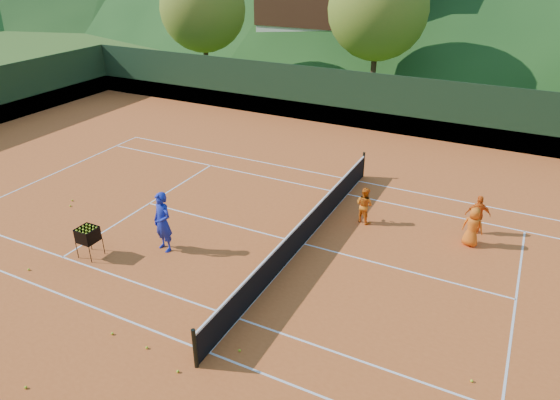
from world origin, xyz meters
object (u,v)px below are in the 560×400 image
at_px(tennis_net, 304,231).
at_px(chalet_mid, 556,1).
at_px(student_b, 478,215).
at_px(student_a, 364,205).
at_px(ball_hopper, 88,235).
at_px(coach, 163,222).
at_px(student_c, 473,227).

distance_m(tennis_net, chalet_mid, 34.81).
bearing_deg(student_b, tennis_net, 20.17).
relative_size(student_a, chalet_mid, 0.10).
bearing_deg(ball_hopper, coach, 36.71).
bearing_deg(tennis_net, coach, -149.15).
relative_size(student_a, tennis_net, 0.11).
xyz_separation_m(tennis_net, chalet_mid, (6.00, 34.00, 4.47)).
xyz_separation_m(tennis_net, ball_hopper, (-5.64, -3.64, 0.25)).
xyz_separation_m(student_b, student_c, (-0.05, -0.90, -0.02)).
distance_m(student_a, student_c, 3.58).
bearing_deg(student_a, tennis_net, 81.49).
bearing_deg(coach, student_a, 56.73).
distance_m(student_c, chalet_mid, 31.93).
distance_m(coach, student_b, 10.32).
bearing_deg(chalet_mid, student_b, -92.10).
relative_size(student_b, chalet_mid, 0.11).
height_order(student_b, student_c, student_b).
distance_m(student_a, student_b, 3.75).
bearing_deg(student_b, coach, 18.84).
bearing_deg(chalet_mid, student_a, -98.52).
relative_size(student_a, student_b, 0.96).
height_order(student_c, tennis_net, student_c).
bearing_deg(coach, chalet_mid, 89.42).
relative_size(student_c, tennis_net, 0.11).
bearing_deg(student_c, ball_hopper, 37.97).
height_order(student_b, ball_hopper, student_b).
bearing_deg(student_b, ball_hopper, 19.58).
relative_size(student_b, student_c, 1.02).
bearing_deg(student_c, coach, 36.40).
bearing_deg(tennis_net, student_a, 61.57).
xyz_separation_m(coach, student_c, (8.64, 4.66, -0.32)).
bearing_deg(student_c, chalet_mid, -84.06).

